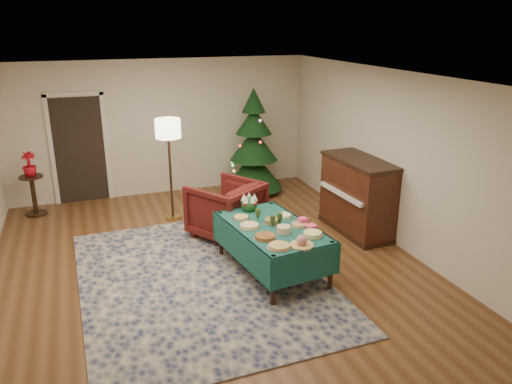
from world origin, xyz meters
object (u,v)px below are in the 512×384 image
object	(u,v)px
potted_plant	(30,169)
christmas_tree	(254,147)
floor_lamp	(168,135)
side_table	(34,196)
piano	(358,197)
gift_box	(303,221)
buffet_table	(272,235)
armchair	(226,207)

from	to	relation	value
potted_plant	christmas_tree	xyz separation A→B (m)	(4.21, -0.15, 0.10)
floor_lamp	side_table	distance (m)	2.80
side_table	piano	size ratio (longest dim) A/B	0.50
gift_box	side_table	world-z (taller)	gift_box
buffet_table	gift_box	xyz separation A→B (m)	(0.43, -0.07, 0.18)
armchair	gift_box	bearing A→B (deg)	81.83
floor_lamp	buffet_table	bearing A→B (deg)	-69.50
floor_lamp	piano	bearing A→B (deg)	-30.49
floor_lamp	christmas_tree	bearing A→B (deg)	24.71
side_table	potted_plant	distance (m)	0.50
armchair	piano	size ratio (longest dim) A/B	0.69
christmas_tree	piano	size ratio (longest dim) A/B	1.44
armchair	side_table	size ratio (longest dim) A/B	1.38
christmas_tree	piano	world-z (taller)	christmas_tree
side_table	piano	distance (m)	5.80
armchair	potted_plant	bearing A→B (deg)	-67.51
buffet_table	potted_plant	xyz separation A→B (m)	(-3.28, 3.52, 0.31)
gift_box	piano	world-z (taller)	piano
potted_plant	piano	world-z (taller)	piano
buffet_table	potted_plant	distance (m)	4.82
piano	buffet_table	bearing A→B (deg)	-155.34
buffet_table	gift_box	bearing A→B (deg)	-9.38
side_table	christmas_tree	distance (m)	4.25
floor_lamp	potted_plant	world-z (taller)	floor_lamp
floor_lamp	christmas_tree	distance (m)	2.13
buffet_table	floor_lamp	distance (m)	2.85
floor_lamp	christmas_tree	size ratio (longest dim) A/B	0.84
christmas_tree	buffet_table	bearing A→B (deg)	-105.37
side_table	potted_plant	world-z (taller)	potted_plant
gift_box	potted_plant	size ratio (longest dim) A/B	0.25
buffet_table	armchair	world-z (taller)	armchair
gift_box	christmas_tree	world-z (taller)	christmas_tree
gift_box	christmas_tree	size ratio (longest dim) A/B	0.05
floor_lamp	side_table	bearing A→B (deg)	156.74
side_table	buffet_table	bearing A→B (deg)	-47.00
buffet_table	side_table	bearing A→B (deg)	133.00
gift_box	potted_plant	world-z (taller)	potted_plant
buffet_table	armchair	distance (m)	1.44
potted_plant	piano	bearing A→B (deg)	-27.32
armchair	piano	distance (m)	2.19
armchair	piano	xyz separation A→B (m)	(2.12, -0.56, 0.11)
armchair	christmas_tree	size ratio (longest dim) A/B	0.48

